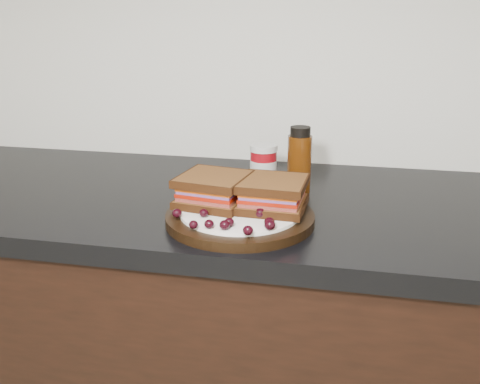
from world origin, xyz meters
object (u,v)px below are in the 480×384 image
(condiment_jar, at_px, (263,164))
(oil_bottle, at_px, (299,160))
(plate, at_px, (240,218))
(sandwich_left, at_px, (214,189))

(condiment_jar, relative_size, oil_bottle, 0.64)
(plate, xyz_separation_m, oil_bottle, (0.09, 0.20, 0.06))
(condiment_jar, height_order, oil_bottle, oil_bottle)
(plate, height_order, condiment_jar, condiment_jar)
(plate, relative_size, oil_bottle, 1.93)
(sandwich_left, relative_size, condiment_jar, 1.34)
(plate, bearing_deg, sandwich_left, 155.60)
(sandwich_left, distance_m, oil_bottle, 0.23)
(condiment_jar, bearing_deg, oil_bottle, -23.83)
(sandwich_left, distance_m, condiment_jar, 0.22)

